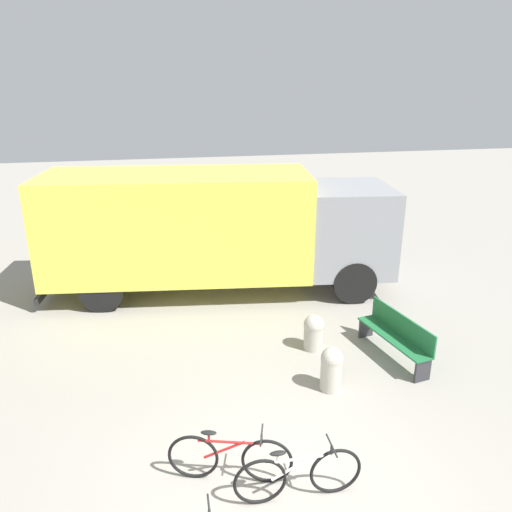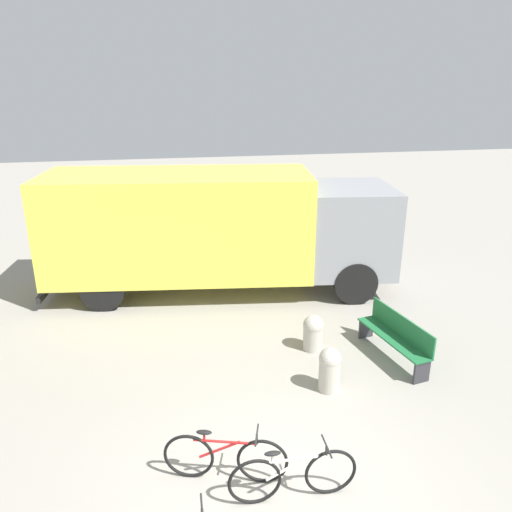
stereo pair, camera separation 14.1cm
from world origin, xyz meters
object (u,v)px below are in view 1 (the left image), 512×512
(park_bench, at_px, (397,334))
(bicycle_middle, at_px, (230,458))
(bollard_far_bench, at_px, (314,331))
(bollard_near_bench, at_px, (331,367))
(bicycle_far, at_px, (298,475))
(delivery_truck, at_px, (214,226))

(park_bench, bearing_deg, bicycle_middle, 113.57)
(bollard_far_bench, bearing_deg, park_bench, -22.09)
(bicycle_middle, relative_size, bollard_near_bench, 2.02)
(park_bench, height_order, bollard_far_bench, park_bench)
(park_bench, height_order, bollard_near_bench, park_bench)
(bicycle_far, distance_m, bollard_near_bench, 2.60)
(park_bench, bearing_deg, delivery_truck, 26.47)
(delivery_truck, xyz_separation_m, park_bench, (3.13, -4.06, -1.25))
(bicycle_far, bearing_deg, park_bench, 47.55)
(delivery_truck, height_order, bicycle_far, delivery_truck)
(bollard_near_bench, bearing_deg, bollard_far_bench, 85.15)
(delivery_truck, height_order, park_bench, delivery_truck)
(park_bench, distance_m, bollard_far_bench, 1.65)
(park_bench, bearing_deg, bollard_far_bench, 56.73)
(delivery_truck, height_order, bollard_near_bench, delivery_truck)
(bollard_near_bench, distance_m, bollard_far_bench, 1.44)
(park_bench, distance_m, bicycle_middle, 4.55)
(delivery_truck, bearing_deg, bollard_far_bench, -58.12)
(park_bench, relative_size, bicycle_far, 1.12)
(park_bench, distance_m, bollard_near_bench, 1.84)
(bicycle_middle, xyz_separation_m, bollard_near_bench, (2.10, 1.78, 0.07))
(bicycle_middle, distance_m, bollard_near_bench, 2.75)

